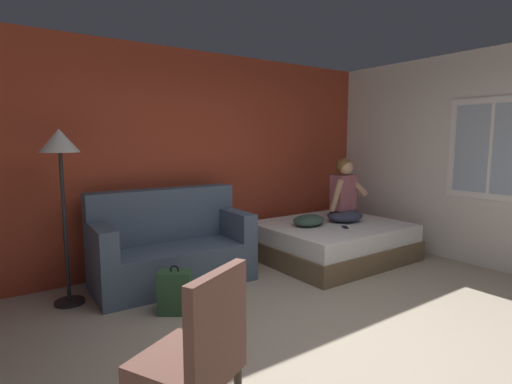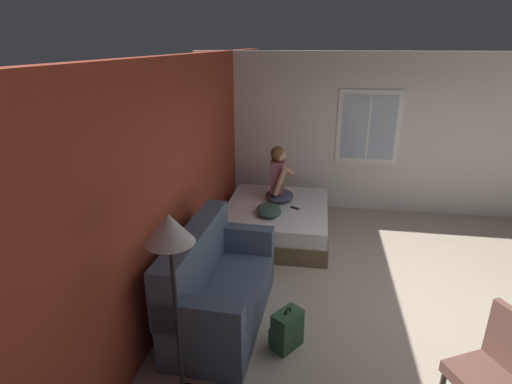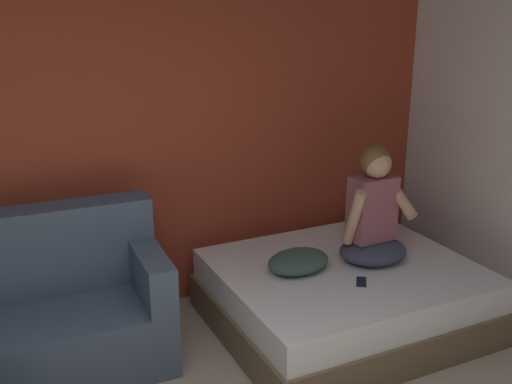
% 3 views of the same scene
% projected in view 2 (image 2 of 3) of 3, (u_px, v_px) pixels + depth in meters
% --- Properties ---
extents(ground_plane, '(40.00, 40.00, 0.00)m').
position_uv_depth(ground_plane, '(418.00, 314.00, 4.42)').
color(ground_plane, tan).
extents(wall_back_accent, '(10.93, 0.16, 2.70)m').
position_uv_depth(wall_back_accent, '(170.00, 185.00, 4.38)').
color(wall_back_accent, '#993823').
rests_on(wall_back_accent, ground).
extents(wall_side_with_window, '(0.19, 6.82, 2.70)m').
position_uv_depth(wall_side_with_window, '(391.00, 135.00, 6.76)').
color(wall_side_with_window, silver).
rests_on(wall_side_with_window, ground).
extents(bed, '(1.86, 1.58, 0.48)m').
position_uv_depth(bed, '(277.00, 220.00, 6.19)').
color(bed, brown).
rests_on(bed, ground).
extents(couch, '(1.73, 0.89, 1.04)m').
position_uv_depth(couch, '(216.00, 288.00, 4.21)').
color(couch, '#47566B').
rests_on(couch, ground).
extents(side_chair, '(0.62, 0.62, 0.98)m').
position_uv_depth(side_chair, '(496.00, 369.00, 2.98)').
color(side_chair, '#382D23').
rests_on(side_chair, ground).
extents(person_seated, '(0.54, 0.46, 0.88)m').
position_uv_depth(person_seated, '(279.00, 179.00, 6.19)').
color(person_seated, '#383D51').
rests_on(person_seated, bed).
extents(backpack, '(0.35, 0.34, 0.46)m').
position_uv_depth(backpack, '(286.00, 330.00, 3.89)').
color(backpack, '#2D5133').
rests_on(backpack, ground).
extents(throw_pillow, '(0.54, 0.45, 0.14)m').
position_uv_depth(throw_pillow, '(269.00, 210.00, 5.76)').
color(throw_pillow, '#385147').
rests_on(throw_pillow, bed).
extents(cell_phone, '(0.14, 0.16, 0.01)m').
position_uv_depth(cell_phone, '(295.00, 208.00, 6.00)').
color(cell_phone, black).
rests_on(cell_phone, bed).
extents(floor_lamp, '(0.36, 0.36, 1.70)m').
position_uv_depth(floor_lamp, '(171.00, 249.00, 2.87)').
color(floor_lamp, black).
rests_on(floor_lamp, ground).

